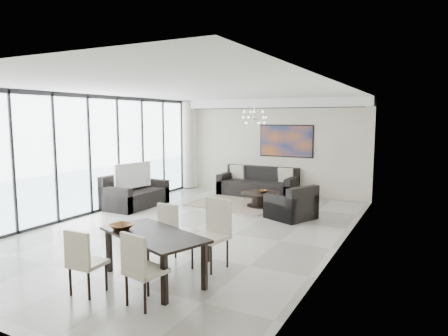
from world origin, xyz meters
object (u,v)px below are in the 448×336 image
Objects in this scene: tv_console at (128,196)px; dining_table at (154,239)px; television at (130,175)px; coffee_table at (261,198)px; sofa_main at (258,186)px.

dining_table reaches higher than tv_console.
tv_console is at bearing 77.35° from television.
sofa_main is at bearing 115.07° from coffee_table.
sofa_main is at bearing 99.83° from dining_table.
tv_console is (-2.54, -2.97, -0.03)m from sofa_main.
television is (0.16, -0.07, 0.59)m from tv_console.
tv_console is 0.89× the size of dining_table.
dining_table reaches higher than coffee_table.
sofa_main is at bearing -27.09° from television.
coffee_table is 5.28m from dining_table.
coffee_table is 0.64× the size of tv_console.
coffee_table is 3.50m from television.
sofa_main is 2.05× the size of television.
television is at bearing 134.31° from dining_table.
sofa_main is 1.42× the size of tv_console.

